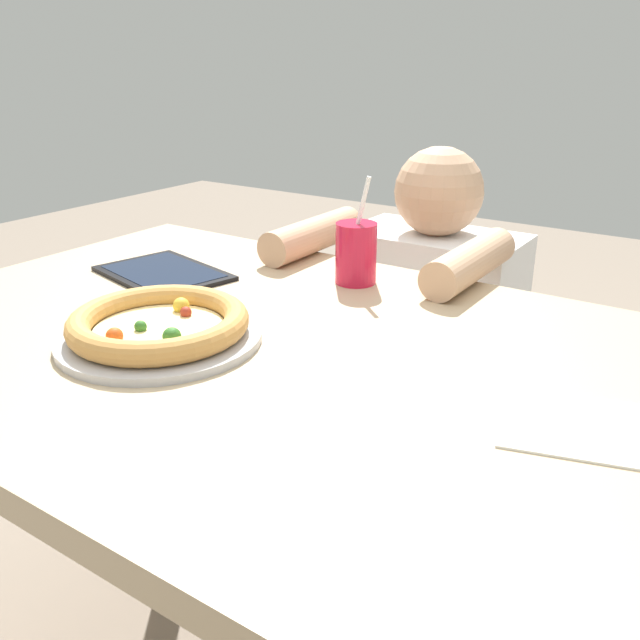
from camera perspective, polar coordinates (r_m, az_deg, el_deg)
The scene contains 6 objects.
dining_table at distance 1.00m, azimuth -2.23°, elevation -7.87°, with size 1.37×0.84×0.75m.
pizza_near at distance 0.99m, azimuth -13.39°, elevation -0.57°, with size 0.29×0.29×0.05m.
drink_cup_colored at distance 1.21m, azimuth 3.06°, elevation 5.67°, with size 0.07×0.07×0.19m.
paper_napkin at distance 0.81m, azimuth 20.53°, elevation -8.42°, with size 0.16×0.14×0.00m, color white.
tablet at distance 1.29m, azimuth -13.05°, elevation 3.86°, with size 0.27×0.22×0.01m.
diner_seated at distance 1.63m, azimuth 8.91°, elevation -4.26°, with size 0.41×0.52×0.95m.
Camera 1 is at (0.52, -0.70, 1.14)m, focal length 38.00 mm.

